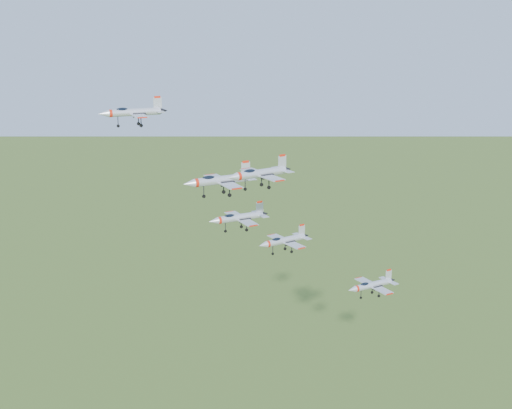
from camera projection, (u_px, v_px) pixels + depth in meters
jet_lead at (133, 112)px, 123.09m from camera, size 12.17×10.17×3.25m
jet_left_high at (220, 180)px, 125.39m from camera, size 14.08×11.62×3.77m
jet_right_high at (259, 173)px, 111.21m from camera, size 11.95×9.86×3.20m
jet_left_low at (238, 217)px, 134.53m from camera, size 12.52×10.32×3.35m
jet_right_low at (284, 240)px, 123.02m from camera, size 10.72×8.88×2.87m
jet_trail at (371, 285)px, 147.33m from camera, size 12.30×10.09×3.30m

